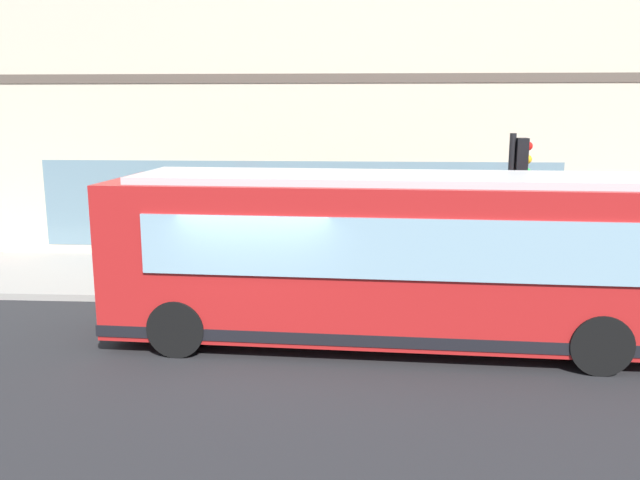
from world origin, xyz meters
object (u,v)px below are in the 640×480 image
object	(u,v)px
fire_hydrant	(273,275)
pedestrian_near_hydrant	(266,225)
city_bus_nearside	(388,259)
newspaper_vending_box	(159,253)
traffic_light_near_corner	(517,184)

from	to	relation	value
fire_hydrant	pedestrian_near_hydrant	bearing A→B (deg)	11.53
fire_hydrant	city_bus_nearside	bearing A→B (deg)	-137.80
city_bus_nearside	newspaper_vending_box	distance (m)	7.17
traffic_light_near_corner	pedestrian_near_hydrant	size ratio (longest dim) A/B	1.99
pedestrian_near_hydrant	fire_hydrant	bearing A→B (deg)	-168.47
fire_hydrant	pedestrian_near_hydrant	size ratio (longest dim) A/B	0.42
traffic_light_near_corner	newspaper_vending_box	xyz separation A→B (m)	(1.66, 8.43, -2.02)
pedestrian_near_hydrant	newspaper_vending_box	world-z (taller)	pedestrian_near_hydrant
city_bus_nearside	newspaper_vending_box	bearing A→B (deg)	52.16
newspaper_vending_box	city_bus_nearside	bearing A→B (deg)	-127.84
traffic_light_near_corner	fire_hydrant	size ratio (longest dim) A/B	4.79
fire_hydrant	newspaper_vending_box	distance (m)	3.55
fire_hydrant	newspaper_vending_box	bearing A→B (deg)	62.45
fire_hydrant	traffic_light_near_corner	bearing A→B (deg)	-90.16
pedestrian_near_hydrant	city_bus_nearside	bearing A→B (deg)	-150.82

